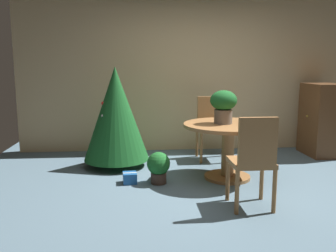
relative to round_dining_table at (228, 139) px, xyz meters
name	(u,v)px	position (x,y,z in m)	size (l,w,h in m)	color
ground_plane	(221,191)	(-0.18, -0.47, -0.53)	(6.60, 6.60, 0.00)	slate
back_wall_panel	(194,75)	(-0.18, 1.73, 0.77)	(6.00, 0.10, 2.60)	tan
round_dining_table	(228,139)	(0.00, 0.00, 0.00)	(1.16, 1.16, 0.73)	#9E6B3D
flower_vase	(224,104)	(-0.07, 0.01, 0.45)	(0.34, 0.34, 0.43)	#665B51
wooden_chair_far	(212,124)	(0.00, 1.05, 0.03)	(0.48, 0.45, 0.98)	#9E6B3D
wooden_chair_near	(254,158)	(0.00, -1.04, 0.01)	(0.43, 0.42, 0.98)	#9E6B3D
holiday_tree	(116,114)	(-1.48, 0.72, 0.25)	(0.95, 0.95, 1.46)	brown
gift_box_blue	(130,178)	(-1.27, -0.09, -0.46)	(0.19, 0.20, 0.13)	#1E569E
wooden_cabinet	(322,120)	(1.86, 1.14, 0.06)	(0.53, 0.73, 1.18)	brown
potted_plant	(159,166)	(-0.91, -0.13, -0.31)	(0.29, 0.29, 0.40)	#4C382D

